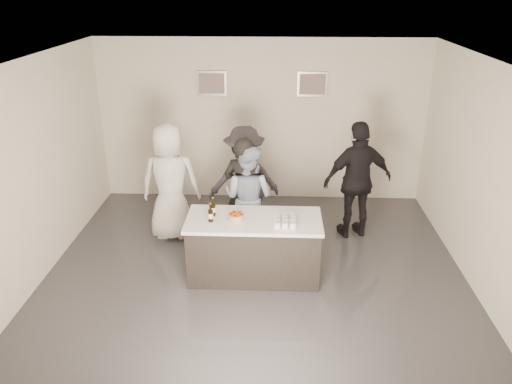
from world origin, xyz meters
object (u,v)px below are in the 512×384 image
(beer_bottle_a, at_px, (213,207))
(person_guest_left, at_px, (170,182))
(bar_counter, at_px, (254,247))
(person_main_blue, at_px, (248,197))
(person_main_black, at_px, (244,193))
(person_guest_back, at_px, (244,179))
(beer_bottle_b, at_px, (210,213))
(person_guest_right, at_px, (358,180))
(cake, at_px, (236,217))

(beer_bottle_a, bearing_deg, person_guest_left, 127.72)
(bar_counter, height_order, person_main_blue, person_main_blue)
(person_main_black, xyz_separation_m, person_main_blue, (0.06, -0.02, -0.06))
(beer_bottle_a, distance_m, person_guest_back, 1.44)
(person_main_black, xyz_separation_m, person_guest_back, (-0.04, 0.60, -0.01))
(bar_counter, relative_size, person_main_blue, 1.10)
(beer_bottle_b, relative_size, person_guest_right, 0.13)
(bar_counter, distance_m, cake, 0.54)
(person_main_blue, relative_size, person_guest_left, 0.88)
(beer_bottle_b, bearing_deg, cake, 12.01)
(beer_bottle_a, distance_m, beer_bottle_b, 0.19)
(cake, distance_m, beer_bottle_b, 0.36)
(beer_bottle_a, relative_size, beer_bottle_b, 1.00)
(person_guest_right, bearing_deg, person_guest_left, -12.16)
(person_main_black, bearing_deg, bar_counter, 121.58)
(cake, xyz_separation_m, person_guest_back, (0.02, 1.51, -0.04))
(cake, bearing_deg, person_main_black, 86.77)
(person_main_black, relative_size, person_guest_left, 0.94)
(beer_bottle_a, relative_size, person_guest_left, 0.14)
(person_guest_right, bearing_deg, beer_bottle_b, 17.55)
(cake, xyz_separation_m, beer_bottle_a, (-0.33, 0.12, 0.09))
(bar_counter, relative_size, person_guest_right, 0.96)
(person_main_blue, xyz_separation_m, person_guest_back, (-0.10, 0.63, 0.05))
(beer_bottle_b, xyz_separation_m, person_guest_right, (2.18, 1.42, -0.06))
(bar_counter, height_order, person_guest_back, person_guest_back)
(bar_counter, height_order, beer_bottle_a, beer_bottle_a)
(beer_bottle_a, relative_size, person_guest_back, 0.15)
(bar_counter, xyz_separation_m, person_guest_right, (1.60, 1.31, 0.52))
(beer_bottle_a, bearing_deg, beer_bottle_b, -93.34)
(cake, relative_size, person_guest_right, 0.11)
(person_main_blue, bearing_deg, person_main_black, 0.88)
(person_main_black, relative_size, person_main_blue, 1.07)
(person_main_black, height_order, person_guest_left, person_guest_left)
(person_guest_left, bearing_deg, bar_counter, 138.48)
(cake, bearing_deg, beer_bottle_a, 159.77)
(bar_counter, relative_size, person_guest_left, 0.97)
(bar_counter, xyz_separation_m, person_guest_left, (-1.38, 1.14, 0.51))
(beer_bottle_b, bearing_deg, beer_bottle_a, 86.66)
(beer_bottle_b, xyz_separation_m, person_guest_back, (0.36, 1.59, -0.14))
(cake, xyz_separation_m, beer_bottle_b, (-0.34, -0.07, 0.09))
(beer_bottle_a, height_order, person_guest_back, person_guest_back)
(person_guest_left, distance_m, person_guest_right, 2.98)
(beer_bottle_a, height_order, person_guest_left, person_guest_left)
(person_main_blue, xyz_separation_m, person_guest_left, (-1.25, 0.28, 0.11))
(beer_bottle_b, distance_m, person_guest_right, 2.60)
(person_main_black, relative_size, person_guest_back, 1.01)
(bar_counter, distance_m, person_main_blue, 0.95)
(cake, xyz_separation_m, person_main_blue, (0.11, 0.89, -0.09))
(person_main_black, height_order, person_guest_back, person_main_black)
(bar_counter, xyz_separation_m, cake, (-0.24, -0.03, 0.49))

